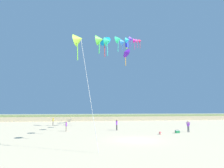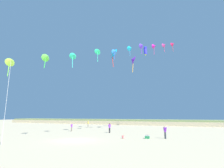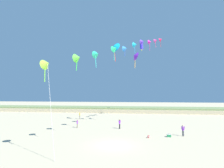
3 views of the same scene
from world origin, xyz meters
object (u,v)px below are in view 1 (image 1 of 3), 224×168
object	(u,v)px
beach_ball	(160,133)
large_kite_mid_trail	(125,53)
large_kite_low_lead	(127,44)
person_near_right	(53,121)
large_kite_high_solo	(105,40)
person_far_left	(117,124)
person_mid_center	(66,125)
beach_cooler	(177,132)
person_near_left	(188,125)

from	to	relation	value
beach_ball	large_kite_mid_trail	bearing A→B (deg)	99.62
large_kite_low_lead	person_near_right	bearing A→B (deg)	178.33
large_kite_high_solo	beach_ball	xyz separation A→B (m)	(6.26, -10.76, -16.42)
person_far_left	large_kite_mid_trail	world-z (taller)	large_kite_mid_trail
person_far_left	beach_ball	size ratio (longest dim) A/B	4.67
person_mid_center	large_kite_mid_trail	distance (m)	18.35
large_kite_low_lead	large_kite_high_solo	xyz separation A→B (m)	(-5.88, -6.05, -1.63)
person_mid_center	beach_cooler	size ratio (longest dim) A/B	2.66
person_far_left	large_kite_low_lead	size ratio (longest dim) A/B	0.73
person_near_right	person_mid_center	size ratio (longest dim) A/B	1.15
large_kite_mid_trail	beach_cooler	world-z (taller)	large_kite_mid_trail
person_near_left	person_near_right	xyz separation A→B (m)	(-21.33, 15.46, 0.04)
beach_ball	large_kite_high_solo	bearing A→B (deg)	120.18
person_near_right	beach_cooler	distance (m)	25.13
person_far_left	beach_cooler	world-z (taller)	person_far_left
large_kite_mid_trail	beach_cooler	distance (m)	18.51
person_near_left	large_kite_high_solo	bearing A→B (deg)	142.03
person_far_left	beach_cooler	size ratio (longest dim) A/B	2.93
person_near_right	person_far_left	bearing A→B (deg)	-44.55
person_far_left	large_kite_high_solo	bearing A→B (deg)	107.44
large_kite_low_lead	beach_cooler	size ratio (longest dim) A/B	4.04
person_far_left	large_kite_low_lead	xyz separation A→B (m)	(4.42, 10.69, 17.25)
large_kite_high_solo	beach_ball	distance (m)	20.60
person_near_right	beach_ball	xyz separation A→B (m)	(16.12, -17.26, -0.84)
person_near_left	person_mid_center	world-z (taller)	person_near_left
person_near_left	large_kite_low_lead	size ratio (longest dim) A/B	0.72
person_mid_center	person_far_left	size ratio (longest dim) A/B	0.91
large_kite_mid_trail	beach_cooler	bearing A→B (deg)	-64.76
beach_cooler	person_near_left	bearing A→B (deg)	20.35
person_near_left	large_kite_low_lead	world-z (taller)	large_kite_low_lead
person_near_right	beach_ball	size ratio (longest dim) A/B	4.87
person_near_left	large_kite_high_solo	distance (m)	21.35
person_near_left	beach_ball	bearing A→B (deg)	-160.91
large_kite_high_solo	beach_ball	world-z (taller)	large_kite_high_solo
person_far_left	person_mid_center	bearing A→B (deg)	-178.38
large_kite_low_lead	large_kite_mid_trail	distance (m)	6.59
person_far_left	large_kite_high_solo	distance (m)	16.36
large_kite_mid_trail	beach_ball	size ratio (longest dim) A/B	10.36
person_near_right	person_far_left	xyz separation A→B (m)	(11.32, -11.14, -0.04)
person_near_left	person_far_left	world-z (taller)	person_far_left
person_near_left	beach_ball	distance (m)	5.57
person_near_left	beach_cooler	world-z (taller)	person_near_left
person_near_left	person_far_left	size ratio (longest dim) A/B	1.00
person_far_left	beach_ball	xyz separation A→B (m)	(4.80, -6.12, -0.80)
person_near_right	large_kite_low_lead	world-z (taller)	large_kite_low_lead
person_far_left	large_kite_mid_trail	size ratio (longest dim) A/B	0.45
person_far_left	beach_ball	distance (m)	7.82
person_far_left	person_near_left	bearing A→B (deg)	-23.31
beach_ball	person_near_right	bearing A→B (deg)	133.04
large_kite_low_lead	person_far_left	bearing A→B (deg)	-112.47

